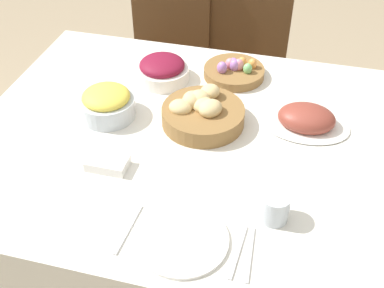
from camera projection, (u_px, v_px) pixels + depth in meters
name	position (u px, v px, depth m)	size (l,w,h in m)	color
ground_plane	(198.00, 276.00, 2.06)	(12.00, 12.00, 0.00)	tan
dining_table	(198.00, 216.00, 1.81)	(1.50, 1.15, 0.77)	silver
chair_far_left	(164.00, 54.00, 2.49)	(0.44, 0.44, 0.97)	brown
chair_far_center	(240.00, 64.00, 2.41)	(0.44, 0.44, 0.97)	brown
bread_basket	(202.00, 112.00, 1.59)	(0.28, 0.28, 0.10)	olive
egg_basket	(235.00, 71.00, 1.82)	(0.23, 0.23, 0.08)	olive
ham_platter	(306.00, 119.00, 1.59)	(0.29, 0.20, 0.08)	white
pineapple_bowl	(107.00, 103.00, 1.62)	(0.19, 0.19, 0.11)	silver
beet_salad_bowl	(162.00, 70.00, 1.79)	(0.20, 0.20, 0.09)	white
dinner_plate	(182.00, 239.00, 1.24)	(0.24, 0.24, 0.01)	white
fork	(128.00, 229.00, 1.27)	(0.02, 0.17, 0.00)	silver
knife	(238.00, 252.00, 1.21)	(0.02, 0.17, 0.00)	silver
spoon	(250.00, 254.00, 1.20)	(0.02, 0.17, 0.00)	silver
drinking_cup	(275.00, 207.00, 1.27)	(0.08, 0.08, 0.08)	silver
butter_dish	(108.00, 163.00, 1.44)	(0.12, 0.08, 0.03)	white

